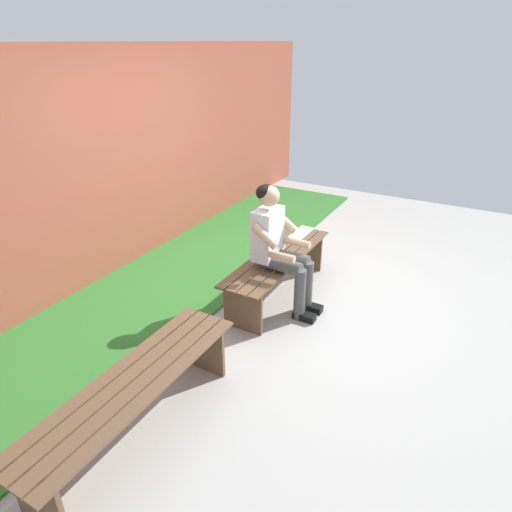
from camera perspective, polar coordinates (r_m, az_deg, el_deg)
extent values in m
cube|color=#9E9E99|center=(3.69, 9.56, -16.52)|extent=(10.00, 7.00, 0.04)
cube|color=#2D6B28|center=(4.79, -18.39, -6.08)|extent=(9.00, 2.04, 0.03)
cube|color=#9E4C38|center=(5.10, -20.53, 10.40)|extent=(9.50, 0.24, 2.44)
cube|color=brown|center=(4.63, 0.98, 0.37)|extent=(1.69, 0.10, 0.02)
cube|color=brown|center=(4.58, 2.25, 0.07)|extent=(1.69, 0.10, 0.02)
cube|color=brown|center=(4.54, 3.55, -0.24)|extent=(1.69, 0.10, 0.02)
cube|color=brown|center=(4.49, 4.88, -0.56)|extent=(1.69, 0.10, 0.02)
cube|color=brown|center=(5.26, 6.37, 0.71)|extent=(0.03, 0.40, 0.44)
cube|color=brown|center=(4.11, -1.71, -6.86)|extent=(0.03, 0.40, 0.44)
cube|color=brown|center=(3.21, -17.87, -14.14)|extent=(1.77, 0.10, 0.02)
cube|color=brown|center=(3.14, -16.34, -14.92)|extent=(1.77, 0.10, 0.02)
cube|color=brown|center=(3.07, -14.74, -15.73)|extent=(1.77, 0.10, 0.02)
cube|color=brown|center=(3.01, -13.06, -16.56)|extent=(1.77, 0.10, 0.02)
cube|color=brown|center=(3.68, -6.88, -11.50)|extent=(0.03, 0.40, 0.44)
cube|color=brown|center=(2.97, -26.19, -26.39)|extent=(0.03, 0.40, 0.44)
cube|color=silver|center=(4.26, 1.50, 2.88)|extent=(0.34, 0.20, 0.50)
sphere|color=tan|center=(4.12, 1.69, 7.72)|extent=(0.20, 0.20, 0.20)
ellipsoid|color=black|center=(4.13, 1.32, 8.18)|extent=(0.20, 0.19, 0.15)
cylinder|color=#4C4C4C|center=(4.36, 4.34, -0.25)|extent=(0.13, 0.40, 0.13)
cylinder|color=#4C4C4C|center=(4.21, 3.30, -1.20)|extent=(0.13, 0.40, 0.13)
cylinder|color=#4C4C4C|center=(4.41, 6.58, -3.89)|extent=(0.11, 0.11, 0.53)
cube|color=black|center=(4.51, 7.14, -6.60)|extent=(0.10, 0.22, 0.07)
cylinder|color=#4C4C4C|center=(4.27, 5.63, -4.95)|extent=(0.11, 0.11, 0.53)
cube|color=black|center=(4.37, 6.22, -7.73)|extent=(0.10, 0.22, 0.07)
cylinder|color=tan|center=(4.37, 3.73, 4.46)|extent=(0.08, 0.28, 0.23)
cylinder|color=tan|center=(4.36, 5.37, 1.74)|extent=(0.07, 0.26, 0.07)
cylinder|color=tan|center=(4.03, 1.13, 2.55)|extent=(0.08, 0.28, 0.23)
cylinder|color=tan|center=(4.06, 3.30, -0.06)|extent=(0.07, 0.26, 0.07)
sphere|color=gold|center=(4.67, 3.39, 1.16)|extent=(0.07, 0.07, 0.07)
cube|color=white|center=(5.17, 6.23, 3.29)|extent=(0.20, 0.15, 0.02)
cube|color=white|center=(4.99, 5.28, 2.50)|extent=(0.20, 0.15, 0.02)
cube|color=#33724C|center=(5.08, 5.76, 2.81)|extent=(0.41, 0.16, 0.01)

